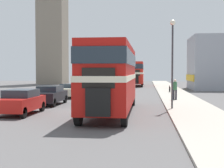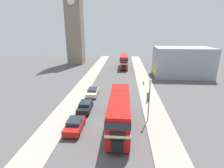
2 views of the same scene
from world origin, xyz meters
TOP-DOWN VIEW (x-y plane):
  - ground_plane at (0.00, 0.00)m, footprint 120.00×120.00m
  - sidewalk_right at (6.75, 0.00)m, footprint 3.50×120.00m
  - double_decker_bus at (1.55, -0.42)m, footprint 2.51×11.15m
  - bus_distant at (1.86, 35.21)m, footprint 2.44×10.46m
  - car_parked_near at (-3.85, -1.60)m, footprint 1.84×3.94m
  - car_parked_mid at (-3.75, 3.79)m, footprint 1.78×4.06m
  - car_parked_far at (-3.77, 10.32)m, footprint 1.83×4.32m
  - pedestrian_walking at (6.12, 7.90)m, footprint 0.36×0.36m
  - bicycle_on_pavement at (6.39, 17.69)m, footprint 0.05×1.76m
  - street_lamp at (5.37, 1.45)m, footprint 0.36×0.36m

SIDE VIEW (x-z plane):
  - ground_plane at x=0.00m, z-range 0.00..0.00m
  - sidewalk_right at x=6.75m, z-range 0.00..0.12m
  - bicycle_on_pavement at x=6.39m, z-range 0.09..0.87m
  - car_parked_far at x=-3.77m, z-range 0.04..1.40m
  - car_parked_mid at x=-3.75m, z-range 0.03..1.48m
  - car_parked_near at x=-3.85m, z-range 0.03..1.52m
  - pedestrian_walking at x=6.12m, z-range 0.24..2.00m
  - double_decker_bus at x=1.55m, z-range 0.40..4.50m
  - bus_distant at x=1.86m, z-range 0.40..4.55m
  - street_lamp at x=5.37m, z-range 1.03..6.89m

